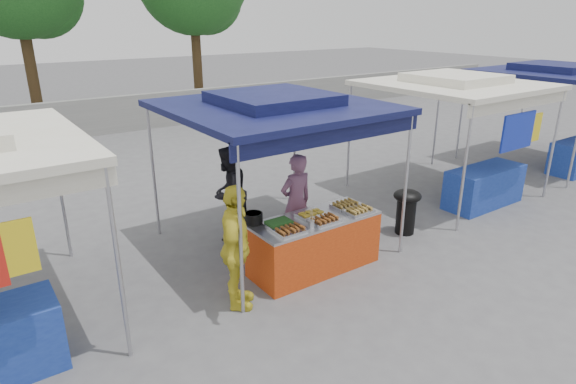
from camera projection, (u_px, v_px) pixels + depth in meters
ground_plane at (310, 265)px, 7.56m from camera, size 80.00×80.00×0.00m
back_wall at (106, 116)px, 15.80m from camera, size 40.00×0.25×1.20m
main_canopy at (274, 106)px, 7.49m from camera, size 3.20×3.20×2.57m
neighbor_stall_right at (467, 124)px, 9.89m from camera, size 3.20×3.20×2.57m
neighbor_stall_far at (566, 105)px, 12.05m from camera, size 3.20×3.20×2.57m
vendor_table at (314, 243)px, 7.34m from camera, size 2.00×0.80×0.85m
food_tray_fl at (290, 231)px, 6.68m from camera, size 0.42×0.30×0.07m
food_tray_fm at (325, 220)px, 7.02m from camera, size 0.42×0.30×0.07m
food_tray_fr at (359, 211)px, 7.36m from camera, size 0.42×0.30×0.07m
food_tray_bl at (279, 223)px, 6.91m from camera, size 0.42×0.30×0.07m
food_tray_bm at (311, 214)px, 7.24m from camera, size 0.42×0.30×0.07m
food_tray_br at (345, 205)px, 7.59m from camera, size 0.42×0.30×0.07m
cooking_pot at (253, 218)px, 6.98m from camera, size 0.27×0.27×0.16m
skewer_cup at (311, 224)px, 6.83m from camera, size 0.09×0.09×0.11m
wok_burner at (406, 207)px, 8.54m from camera, size 0.49×0.49×0.83m
crate_left at (269, 246)px, 7.87m from camera, size 0.49×0.34×0.29m
crate_right at (303, 245)px, 7.91m from camera, size 0.48×0.33×0.29m
crate_stacked at (303, 230)px, 7.82m from camera, size 0.44×0.31×0.26m
vendor_woman at (296, 202)px, 7.86m from camera, size 0.61×0.40×1.64m
helper_man at (229, 193)px, 8.26m from camera, size 1.02×0.97×1.65m
customer_person at (236, 248)px, 6.23m from camera, size 0.92×1.07×1.72m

